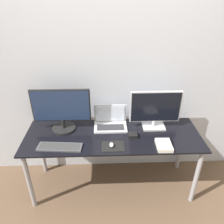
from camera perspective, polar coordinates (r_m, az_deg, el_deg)
ground_plane at (r=2.51m, az=0.49°, el=-23.45°), size 12.00×12.00×0.00m
wall_back at (r=2.32m, az=-0.13°, el=10.51°), size 7.00×0.05×2.50m
desk at (r=2.29m, az=0.21°, el=-7.86°), size 1.78×0.61×0.71m
monitor_left at (r=2.26m, az=-13.05°, el=0.60°), size 0.59×0.24×0.45m
monitor_right at (r=2.29m, az=11.21°, el=0.63°), size 0.52×0.16×0.42m
laptop at (r=2.35m, az=-0.44°, el=-2.47°), size 0.35×0.22×0.22m
keyboard at (r=2.12m, az=-13.51°, el=-8.87°), size 0.42×0.16×0.02m
mousepad at (r=2.08m, az=0.26°, el=-8.94°), size 0.21×0.16×0.00m
mouse at (r=2.07m, az=-0.10°, el=-8.57°), size 0.04×0.06×0.03m
book at (r=2.13m, az=13.40°, el=-8.44°), size 0.14×0.19×0.04m
power_brick at (r=2.21m, az=5.50°, el=-6.07°), size 0.08×0.08×0.04m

